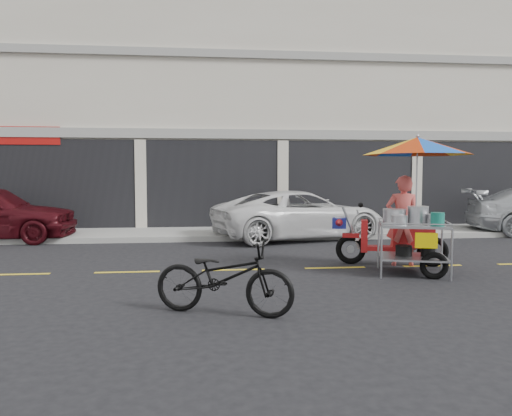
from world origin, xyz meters
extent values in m
plane|color=black|center=(0.00, 0.00, 0.00)|extent=(90.00, 90.00, 0.00)
cube|color=gray|center=(0.00, 5.50, 0.07)|extent=(45.00, 3.00, 0.15)
cube|color=beige|center=(0.00, 10.50, 4.00)|extent=(36.00, 8.00, 8.00)
cube|color=black|center=(0.00, 6.47, 1.45)|extent=(35.28, 0.06, 2.90)
cube|color=gray|center=(0.00, 6.45, 3.10)|extent=(36.00, 0.12, 0.30)
cube|color=gray|center=(0.00, 6.45, 5.60)|extent=(36.00, 0.12, 0.25)
cube|color=gold|center=(0.00, 0.00, 0.00)|extent=(42.00, 0.10, 0.01)
imported|color=silver|center=(0.16, 4.39, 0.68)|extent=(5.35, 3.52, 1.37)
imported|color=black|center=(-2.31, -3.00, 0.50)|extent=(2.00, 1.30, 0.99)
torus|color=black|center=(0.43, 0.41, 0.30)|extent=(0.62, 0.29, 0.61)
torus|color=black|center=(1.97, -0.07, 0.30)|extent=(0.62, 0.29, 0.61)
cylinder|color=#9EA0A5|center=(0.43, 0.41, 0.30)|extent=(0.16, 0.11, 0.15)
cylinder|color=#9EA0A5|center=(1.97, -0.07, 0.30)|extent=(0.16, 0.11, 0.15)
cube|color=#AF181A|center=(0.43, 0.41, 0.59)|extent=(0.37, 0.22, 0.09)
cylinder|color=#9EA0A5|center=(0.43, 0.41, 0.75)|extent=(0.39, 0.17, 0.86)
cube|color=#AF181A|center=(0.69, 0.33, 0.59)|extent=(0.23, 0.39, 0.64)
cube|color=#AF181A|center=(1.15, 0.19, 0.34)|extent=(0.91, 0.54, 0.09)
cube|color=#AF181A|center=(1.61, 0.04, 0.59)|extent=(0.85, 0.50, 0.43)
cube|color=black|center=(1.51, 0.08, 0.84)|extent=(0.74, 0.45, 0.11)
cylinder|color=#9EA0A5|center=(0.56, 0.37, 1.07)|extent=(0.21, 0.57, 0.04)
sphere|color=black|center=(0.68, 0.55, 1.20)|extent=(0.11, 0.11, 0.11)
cylinder|color=white|center=(0.56, 0.37, 0.51)|extent=(0.16, 0.16, 0.05)
cube|color=navy|center=(0.21, 0.47, 0.84)|extent=(0.34, 0.31, 0.21)
cylinder|color=white|center=(0.21, 0.47, 0.96)|extent=(0.21, 0.21, 0.05)
cone|color=#AF181A|center=(0.15, 0.30, 0.86)|extent=(0.25, 0.28, 0.19)
torus|color=black|center=(1.45, -1.20, 0.24)|extent=(0.50, 0.25, 0.49)
cylinder|color=#9EA0A5|center=(0.55, -1.03, 0.45)|extent=(0.05, 0.05, 0.91)
cylinder|color=#9EA0A5|center=(0.83, -0.11, 0.45)|extent=(0.05, 0.05, 0.91)
cylinder|color=#9EA0A5|center=(1.68, -1.38, 0.45)|extent=(0.05, 0.05, 0.91)
cylinder|color=#9EA0A5|center=(1.96, -0.45, 0.45)|extent=(0.05, 0.05, 0.91)
cube|color=#9EA0A5|center=(1.26, -0.74, 0.32)|extent=(1.41, 1.27, 0.03)
cube|color=#9EA0A5|center=(1.26, -0.74, 0.91)|extent=(1.41, 1.27, 0.04)
cylinder|color=#9EA0A5|center=(1.11, -1.20, 0.97)|extent=(1.13, 0.37, 0.03)
cylinder|color=#9EA0A5|center=(1.40, -0.28, 0.97)|extent=(1.13, 0.37, 0.03)
cylinder|color=#9EA0A5|center=(0.69, -0.57, 0.97)|extent=(0.31, 0.93, 0.03)
cylinder|color=#9EA0A5|center=(1.82, -0.92, 0.97)|extent=(0.31, 0.93, 0.03)
cylinder|color=#9EA0A5|center=(1.40, -0.28, 0.32)|extent=(0.28, 0.78, 0.04)
cylinder|color=#9EA0A5|center=(1.40, -0.28, 0.86)|extent=(0.28, 0.78, 0.04)
cube|color=#D2B700|center=(1.26, -1.28, 0.70)|extent=(0.36, 0.13, 0.27)
cylinder|color=#B7B7BC|center=(1.01, -0.44, 1.05)|extent=(0.53, 0.53, 0.24)
cylinder|color=#B7B7BC|center=(1.43, -0.55, 1.08)|extent=(0.47, 0.47, 0.29)
cylinder|color=#B7B7BC|center=(1.66, -0.81, 1.01)|extent=(0.36, 0.36, 0.16)
cylinder|color=#B7B7BC|center=(0.94, -0.85, 1.01)|extent=(0.37, 0.37, 0.15)
cylinder|color=#146757|center=(1.54, -1.11, 1.05)|extent=(0.29, 0.29, 0.24)
cylinder|color=black|center=(1.10, -0.70, 0.43)|extent=(0.37, 0.37, 0.19)
cylinder|color=black|center=(1.51, -0.82, 0.42)|extent=(0.32, 0.32, 0.17)
cylinder|color=#9EA0A5|center=(1.34, -0.66, 1.71)|extent=(0.03, 0.03, 1.61)
sphere|color=#9EA0A5|center=(1.34, -0.66, 2.54)|extent=(0.06, 0.06, 0.06)
imported|color=#CF4F4A|center=(1.40, 0.11, 0.91)|extent=(0.76, 0.61, 1.81)
camera|label=1|loc=(-2.58, -9.46, 1.86)|focal=35.00mm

